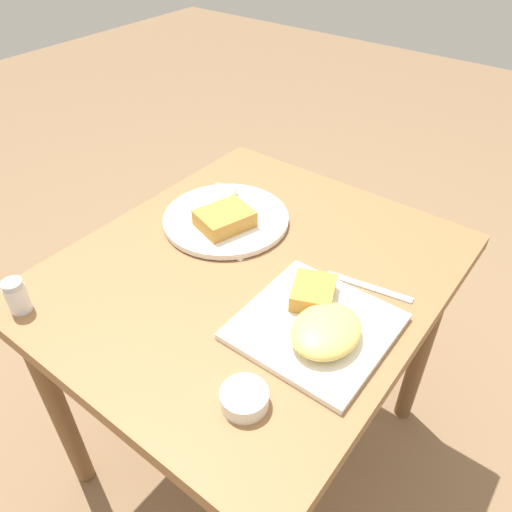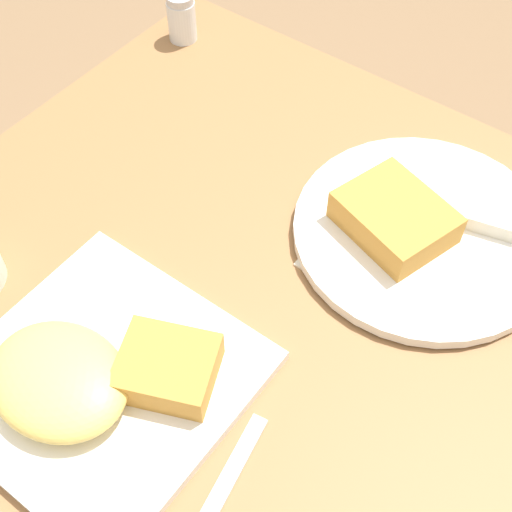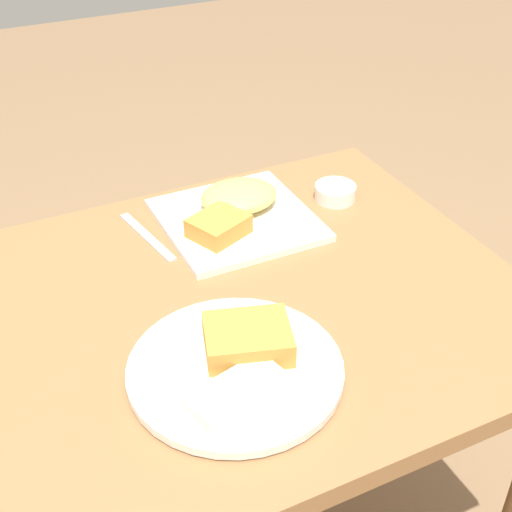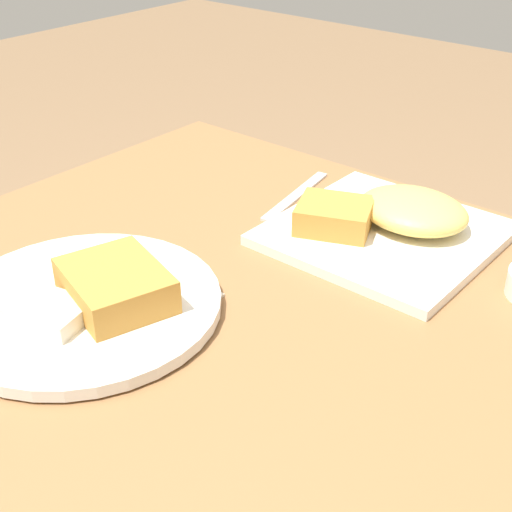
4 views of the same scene
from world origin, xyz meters
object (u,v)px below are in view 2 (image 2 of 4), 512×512
butter_knife (216,501)px  plate_square_near (95,378)px  plate_oval_far (420,226)px  salt_shaker (182,20)px

butter_knife → plate_square_near: bearing=73.6°
plate_oval_far → salt_shaker: bearing=164.7°
plate_square_near → butter_knife: plate_square_near is taller
salt_shaker → plate_oval_far: bearing=-15.3°
plate_oval_far → salt_shaker: salt_shaker is taller
plate_square_near → butter_knife: bearing=-6.6°
salt_shaker → butter_knife: bearing=-47.4°
plate_oval_far → butter_knife: (0.00, -0.39, -0.02)m
salt_shaker → butter_knife: size_ratio=0.39×
plate_square_near → butter_knife: size_ratio=1.46×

